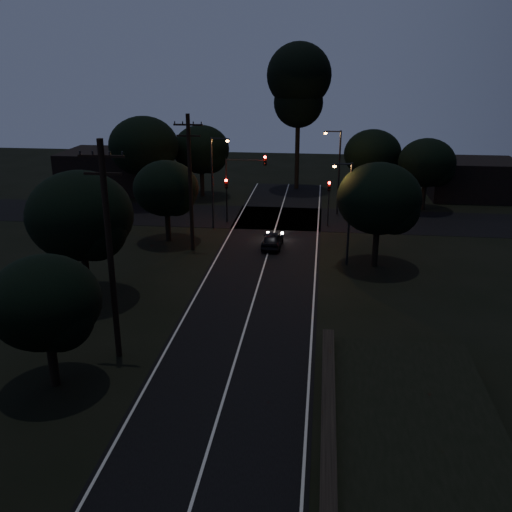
# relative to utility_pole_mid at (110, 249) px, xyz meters

# --- Properties ---
(road_surface) EXTENTS (60.00, 70.00, 0.03)m
(road_surface) POSITION_rel_utility_pole_mid_xyz_m (6.00, 16.12, -5.73)
(road_surface) COLOR black
(road_surface) RESTS_ON ground
(utility_pole_mid) EXTENTS (2.20, 0.30, 11.00)m
(utility_pole_mid) POSITION_rel_utility_pole_mid_xyz_m (0.00, 0.00, 0.00)
(utility_pole_mid) COLOR black
(utility_pole_mid) RESTS_ON ground
(utility_pole_far) EXTENTS (2.20, 0.30, 10.50)m
(utility_pole_far) POSITION_rel_utility_pole_mid_xyz_m (0.00, 17.00, -0.25)
(utility_pole_far) COLOR black
(utility_pole_far) RESTS_ON ground
(tree_left_b) EXTENTS (4.97, 4.97, 6.32)m
(tree_left_b) POSITION_rel_utility_pole_mid_xyz_m (-1.82, -3.10, -1.65)
(tree_left_b) COLOR black
(tree_left_b) RESTS_ON ground
(tree_left_c) EXTENTS (6.41, 6.41, 8.10)m
(tree_left_c) POSITION_rel_utility_pole_mid_xyz_m (-4.27, 6.87, -0.50)
(tree_left_c) COLOR black
(tree_left_c) RESTS_ON ground
(tree_left_d) EXTENTS (5.26, 5.26, 6.67)m
(tree_left_d) POSITION_rel_utility_pole_mid_xyz_m (-2.31, 18.89, -1.42)
(tree_left_d) COLOR black
(tree_left_d) RESTS_ON ground
(tree_far_nw) EXTENTS (6.02, 6.02, 7.62)m
(tree_far_nw) POSITION_rel_utility_pole_mid_xyz_m (-2.79, 34.88, -0.80)
(tree_far_nw) COLOR black
(tree_far_nw) RESTS_ON ground
(tree_far_w) EXTENTS (6.97, 6.97, 8.89)m
(tree_far_w) POSITION_rel_utility_pole_mid_xyz_m (-7.75, 30.86, 0.04)
(tree_far_w) COLOR black
(tree_far_w) RESTS_ON ground
(tree_far_ne) EXTENTS (5.88, 5.88, 7.44)m
(tree_far_ne) POSITION_rel_utility_pole_mid_xyz_m (15.21, 34.88, -0.93)
(tree_far_ne) COLOR black
(tree_far_ne) RESTS_ON ground
(tree_far_e) EXTENTS (5.53, 5.53, 7.02)m
(tree_far_e) POSITION_rel_utility_pole_mid_xyz_m (20.20, 31.89, -1.19)
(tree_far_e) COLOR black
(tree_far_e) RESTS_ON ground
(tree_right_a) EXTENTS (5.94, 5.94, 7.56)m
(tree_right_a) POSITION_rel_utility_pole_mid_xyz_m (14.21, 14.88, -0.84)
(tree_right_a) COLOR black
(tree_right_a) RESTS_ON ground
(tall_pine) EXTENTS (7.04, 7.04, 16.00)m
(tall_pine) POSITION_rel_utility_pole_mid_xyz_m (7.00, 40.00, 5.80)
(tall_pine) COLOR black
(tall_pine) RESTS_ON ground
(building_left) EXTENTS (10.00, 8.00, 4.40)m
(building_left) POSITION_rel_utility_pole_mid_xyz_m (-14.00, 37.00, -3.54)
(building_left) COLOR black
(building_left) RESTS_ON ground
(building_right) EXTENTS (9.00, 7.00, 4.00)m
(building_right) POSITION_rel_utility_pole_mid_xyz_m (26.00, 38.00, -3.74)
(building_right) COLOR black
(building_right) RESTS_ON ground
(signal_left) EXTENTS (0.28, 0.35, 4.10)m
(signal_left) POSITION_rel_utility_pole_mid_xyz_m (1.40, 24.99, -2.90)
(signal_left) COLOR black
(signal_left) RESTS_ON ground
(signal_right) EXTENTS (0.28, 0.35, 4.10)m
(signal_right) POSITION_rel_utility_pole_mid_xyz_m (10.60, 24.99, -2.90)
(signal_right) COLOR black
(signal_right) RESTS_ON ground
(signal_mast) EXTENTS (3.70, 0.35, 6.25)m
(signal_mast) POSITION_rel_utility_pole_mid_xyz_m (3.09, 24.99, -1.40)
(signal_mast) COLOR black
(signal_mast) RESTS_ON ground
(streetlight_a) EXTENTS (1.66, 0.26, 8.00)m
(streetlight_a) POSITION_rel_utility_pole_mid_xyz_m (0.69, 23.00, -1.10)
(streetlight_a) COLOR black
(streetlight_a) RESTS_ON ground
(streetlight_b) EXTENTS (1.66, 0.26, 8.00)m
(streetlight_b) POSITION_rel_utility_pole_mid_xyz_m (11.31, 29.00, -1.10)
(streetlight_b) COLOR black
(streetlight_b) RESTS_ON ground
(streetlight_c) EXTENTS (1.46, 0.26, 7.50)m
(streetlight_c) POSITION_rel_utility_pole_mid_xyz_m (11.83, 15.00, -1.39)
(streetlight_c) COLOR black
(streetlight_c) RESTS_ON ground
(car) EXTENTS (1.65, 3.86, 1.30)m
(car) POSITION_rel_utility_pole_mid_xyz_m (6.20, 18.29, -5.09)
(car) COLOR black
(car) RESTS_ON ground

